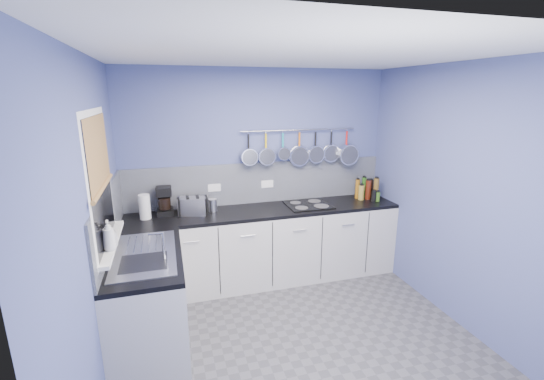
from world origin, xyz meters
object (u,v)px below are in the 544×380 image
toaster (193,206)px  paper_towel (145,207)px  soap_bottle_b (111,235)px  canister (213,205)px  coffee_maker (164,201)px  soap_bottle_a (108,235)px  hob (308,205)px

toaster → paper_towel: bearing=-164.3°
soap_bottle_b → canister: 1.45m
paper_towel → toaster: size_ratio=0.89×
coffee_maker → canister: size_ratio=2.17×
soap_bottle_a → canister: 1.53m
coffee_maker → paper_towel: bearing=-157.1°
canister → hob: (1.14, -0.10, -0.07)m
soap_bottle_a → soap_bottle_b: soap_bottle_a is taller
soap_bottle_b → paper_towel: soap_bottle_b is taller
coffee_maker → toaster: size_ratio=1.04×
soap_bottle_a → hob: soap_bottle_a is taller
paper_towel → coffee_maker: size_ratio=0.85×
soap_bottle_b → coffee_maker: 1.20m
paper_towel → coffee_maker: bearing=23.0°
coffee_maker → hob: coffee_maker is taller
coffee_maker → hob: bearing=-4.4°
paper_towel → toaster: 0.51m
paper_towel → hob: 1.87m
paper_towel → hob: paper_towel is taller
paper_towel → toaster: bearing=0.8°
toaster → hob: toaster is taller
coffee_maker → toaster: coffee_maker is taller
soap_bottle_a → soap_bottle_b: (0.00, 0.09, -0.03)m
toaster → canister: 0.23m
toaster → canister: toaster is taller
soap_bottle_a → hob: (2.07, 1.10, -0.26)m
paper_towel → hob: size_ratio=0.52×
soap_bottle_b → canister: size_ratio=1.19×
hob → soap_bottle_a: bearing=-152.1°
coffee_maker → soap_bottle_a: bearing=-108.4°
canister → paper_towel: bearing=-175.5°
canister → hob: size_ratio=0.28×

